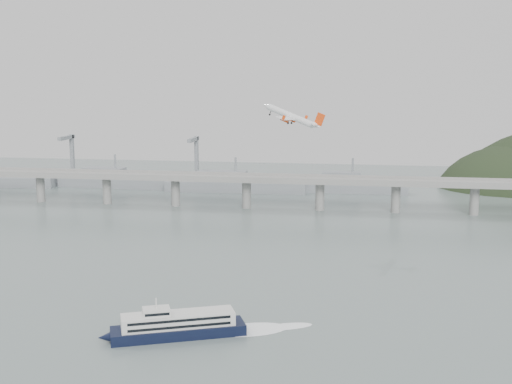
# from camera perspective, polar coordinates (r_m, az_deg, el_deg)

# --- Properties ---
(ground) EXTENTS (900.00, 900.00, 0.00)m
(ground) POSITION_cam_1_polar(r_m,az_deg,el_deg) (272.24, -1.87, -9.41)
(ground) COLOR slate
(ground) RESTS_ON ground
(bridge) EXTENTS (800.00, 22.00, 23.90)m
(bridge) POSITION_cam_1_polar(r_m,az_deg,el_deg) (460.93, 2.73, 0.71)
(bridge) COLOR gray
(bridge) RESTS_ON ground
(distant_fleet) EXTENTS (453.00, 60.90, 40.00)m
(distant_fleet) POSITION_cam_1_polar(r_m,az_deg,el_deg) (562.87, -12.30, 0.94)
(distant_fleet) COLOR slate
(distant_fleet) RESTS_ON ground
(ferry) EXTENTS (71.97, 35.92, 14.34)m
(ferry) POSITION_cam_1_polar(r_m,az_deg,el_deg) (241.84, -6.50, -10.98)
(ferry) COLOR black
(ferry) RESTS_ON ground
(airliner) EXTENTS (33.86, 31.48, 14.30)m
(airliner) POSITION_cam_1_polar(r_m,az_deg,el_deg) (348.55, 3.02, 6.28)
(airliner) COLOR white
(airliner) RESTS_ON ground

